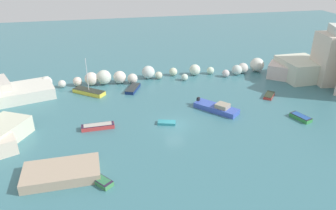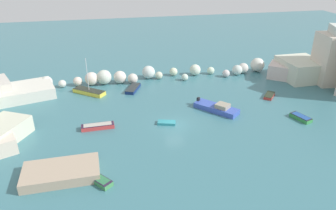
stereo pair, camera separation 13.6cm
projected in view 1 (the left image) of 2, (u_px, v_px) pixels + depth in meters
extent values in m
plane|color=#3B717B|center=(175.00, 125.00, 43.92)|extent=(160.00, 160.00, 0.00)
cube|color=beige|center=(0.00, 134.00, 39.67)|extent=(7.33, 8.31, 2.23)
cube|color=silver|center=(24.00, 92.00, 51.94)|extent=(10.31, 8.53, 1.81)
cube|color=beige|center=(335.00, 59.00, 56.53)|extent=(6.93, 6.35, 8.75)
cube|color=beige|center=(288.00, 72.00, 59.58)|extent=(8.29, 7.87, 2.60)
cube|color=beige|center=(300.00, 69.00, 59.36)|extent=(6.93, 7.86, 3.60)
sphere|color=silver|center=(46.00, 82.00, 55.53)|extent=(2.05, 2.05, 2.05)
sphere|color=beige|center=(62.00, 84.00, 55.79)|extent=(1.32, 1.32, 1.32)
sphere|color=beige|center=(77.00, 81.00, 56.44)|extent=(1.60, 1.60, 1.60)
sphere|color=beige|center=(91.00, 79.00, 56.61)|extent=(2.33, 2.33, 2.33)
sphere|color=silver|center=(104.00, 77.00, 56.92)|extent=(2.59, 2.59, 2.59)
sphere|color=beige|center=(120.00, 77.00, 57.43)|extent=(2.24, 2.24, 2.24)
sphere|color=beige|center=(132.00, 79.00, 57.40)|extent=(1.82, 1.82, 1.82)
sphere|color=silver|center=(148.00, 72.00, 59.59)|extent=(2.39, 2.39, 2.39)
sphere|color=beige|center=(159.00, 75.00, 59.58)|extent=(1.37, 1.37, 1.37)
sphere|color=beige|center=(173.00, 72.00, 61.11)|extent=(1.52, 1.52, 1.52)
sphere|color=silver|center=(185.00, 77.00, 58.84)|extent=(1.25, 1.25, 1.25)
sphere|color=silver|center=(195.00, 70.00, 61.27)|extent=(2.09, 2.09, 2.09)
sphere|color=silver|center=(210.00, 71.00, 61.89)|extent=(1.42, 1.42, 1.42)
sphere|color=silver|center=(226.00, 73.00, 60.52)|extent=(1.39, 1.39, 1.39)
sphere|color=silver|center=(237.00, 70.00, 61.45)|extent=(1.92, 1.92, 1.92)
sphere|color=beige|center=(243.00, 68.00, 62.33)|extent=(1.99, 1.99, 1.99)
sphere|color=silver|center=(257.00, 65.00, 63.05)|extent=(2.70, 2.70, 2.70)
cube|color=tan|center=(62.00, 173.00, 33.60)|extent=(7.92, 4.47, 1.09)
cube|color=navy|center=(133.00, 89.00, 54.89)|extent=(3.11, 4.52, 0.50)
cube|color=#282F31|center=(133.00, 87.00, 54.77)|extent=(3.05, 4.42, 0.06)
cube|color=#C1352E|center=(269.00, 96.00, 52.37)|extent=(2.86, 3.08, 0.42)
cube|color=#273121|center=(269.00, 94.00, 52.26)|extent=(2.81, 3.02, 0.06)
cube|color=yellow|center=(89.00, 92.00, 53.44)|extent=(5.45, 4.83, 0.65)
cube|color=#272C23|center=(89.00, 90.00, 53.29)|extent=(5.34, 4.74, 0.06)
cylinder|color=silver|center=(87.00, 75.00, 52.13)|extent=(0.10, 0.10, 5.45)
cube|color=#3B55B9|center=(216.00, 108.00, 47.75)|extent=(5.98, 6.47, 0.76)
cube|color=#9E937F|center=(223.00, 106.00, 46.90)|extent=(2.42, 2.44, 0.60)
cube|color=black|center=(198.00, 99.00, 49.22)|extent=(0.57, 0.56, 0.50)
cube|color=teal|center=(167.00, 123.00, 44.13)|extent=(2.64, 1.80, 0.36)
cube|color=#348E44|center=(301.00, 118.00, 45.33)|extent=(2.14, 3.23, 0.51)
cube|color=#23242A|center=(301.00, 116.00, 45.20)|extent=(2.10, 3.17, 0.06)
cube|color=#234C93|center=(301.00, 116.00, 45.20)|extent=(1.82, 2.75, 0.08)
cube|color=#C73A3C|center=(98.00, 127.00, 42.91)|extent=(4.36, 1.32, 0.56)
cube|color=#2D1D33|center=(98.00, 125.00, 42.78)|extent=(4.27, 1.29, 0.06)
cube|color=#ADA89E|center=(98.00, 125.00, 42.77)|extent=(3.70, 1.12, 0.08)
cube|color=#40884D|center=(96.00, 178.00, 33.22)|extent=(3.54, 4.00, 0.49)
cube|color=#2B2037|center=(96.00, 176.00, 33.10)|extent=(3.47, 3.92, 0.06)
cube|color=#2D7047|center=(96.00, 176.00, 33.09)|extent=(3.01, 3.40, 0.08)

